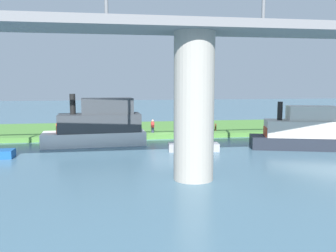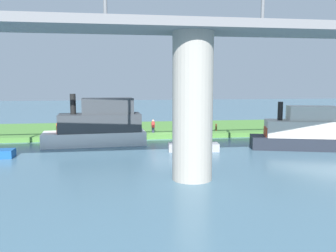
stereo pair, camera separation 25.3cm
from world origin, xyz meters
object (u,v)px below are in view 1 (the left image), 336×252
pontoon_yellow (301,131)px  motorboat_white (192,145)px  motorboat_red (98,126)px  bridge_pylon (194,107)px  person_on_bank (153,126)px  mooring_post (216,127)px

pontoon_yellow → motorboat_white: 9.85m
motorboat_red → motorboat_white: size_ratio=2.17×
bridge_pylon → motorboat_red: size_ratio=0.92×
bridge_pylon → pontoon_yellow: (-11.65, -8.11, -2.85)m
person_on_bank → motorboat_white: bearing=107.3°
person_on_bank → motorboat_red: size_ratio=0.15×
mooring_post → motorboat_red: 13.28m
bridge_pylon → mooring_post: bearing=-110.9°
pontoon_yellow → mooring_post: bearing=-59.4°
bridge_pylon → person_on_bank: (0.60, -16.59, -3.18)m
bridge_pylon → mooring_post: (-6.45, -16.91, -3.49)m
bridge_pylon → person_on_bank: 16.90m
person_on_bank → motorboat_red: 6.72m
person_on_bank → pontoon_yellow: bearing=145.3°
mooring_post → motorboat_red: bearing=17.6°
pontoon_yellow → motorboat_white: pontoon_yellow is taller
pontoon_yellow → bridge_pylon: bearing=34.8°
person_on_bank → mooring_post: 7.06m
bridge_pylon → motorboat_red: (6.19, -12.90, -2.61)m
bridge_pylon → mooring_post: size_ratio=11.17×
motorboat_red → mooring_post: bearing=-162.4°
person_on_bank → mooring_post: size_ratio=1.77×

